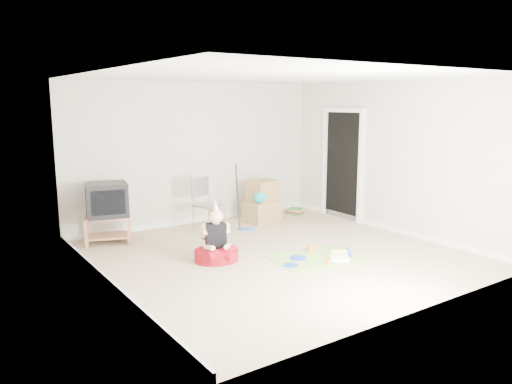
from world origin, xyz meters
TOP-DOWN VIEW (x-y plane):
  - ground at (0.00, 0.00)m, footprint 5.00×5.00m
  - doorway_recess at (2.48, 1.20)m, footprint 0.02×0.90m
  - tv_stand at (-1.86, 2.03)m, footprint 0.82×0.66m
  - crt_tv at (-1.86, 2.03)m, footprint 0.73×0.65m
  - folding_chair at (-0.18, 1.74)m, footprint 0.56×0.54m
  - cardboard_boxes at (1.01, 1.81)m, footprint 0.68×0.56m
  - floor_mop at (0.41, 1.46)m, footprint 0.30×0.36m
  - book_pile at (1.94, 1.99)m, footprint 0.29×0.33m
  - seated_woman at (-0.89, 0.25)m, footprint 0.80×0.80m
  - party_mat at (0.37, -0.47)m, footprint 1.42×1.14m
  - birthday_cake at (0.53, -0.78)m, footprint 0.35×0.33m
  - blue_plate_near at (0.14, -0.34)m, footprint 0.30×0.30m
  - blue_plate_far at (-0.15, -0.53)m, footprint 0.27×0.27m
  - orange_cup_near at (0.51, -0.17)m, footprint 0.08×0.08m
  - orange_cup_far at (0.30, -0.79)m, footprint 0.08×0.08m
  - blue_party_hat at (0.80, -0.69)m, footprint 0.14×0.14m

SIDE VIEW (x-z plane):
  - ground at x=0.00m, z-range 0.00..0.00m
  - party_mat at x=0.37m, z-range 0.00..0.01m
  - blue_plate_far at x=-0.15m, z-range 0.01..0.02m
  - blue_plate_near at x=0.14m, z-range 0.01..0.02m
  - birthday_cake at x=0.53m, z-range -0.03..0.11m
  - orange_cup_far at x=0.30m, z-range 0.01..0.08m
  - orange_cup_near at x=0.51m, z-range 0.01..0.10m
  - book_pile at x=1.94m, z-range 0.00..0.12m
  - blue_party_hat at x=0.80m, z-range 0.01..0.17m
  - seated_woman at x=-0.89m, z-range -0.25..0.65m
  - floor_mop at x=0.41m, z-range -0.31..0.83m
  - tv_stand at x=-1.86m, z-range 0.04..0.48m
  - cardboard_boxes at x=1.01m, z-range -0.02..0.77m
  - folding_chair at x=-0.18m, z-range -0.01..0.97m
  - crt_tv at x=-1.86m, z-range 0.44..0.98m
  - doorway_recess at x=2.48m, z-range 0.00..2.05m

